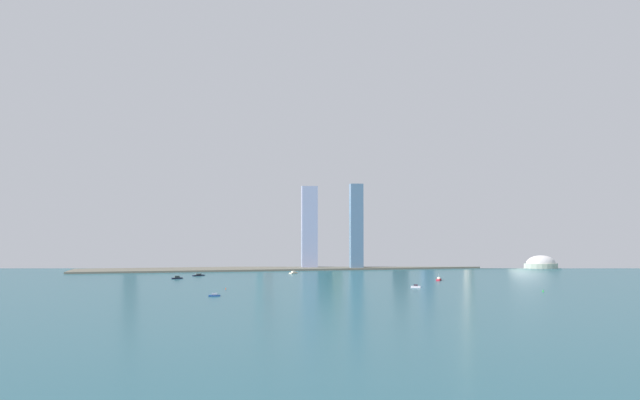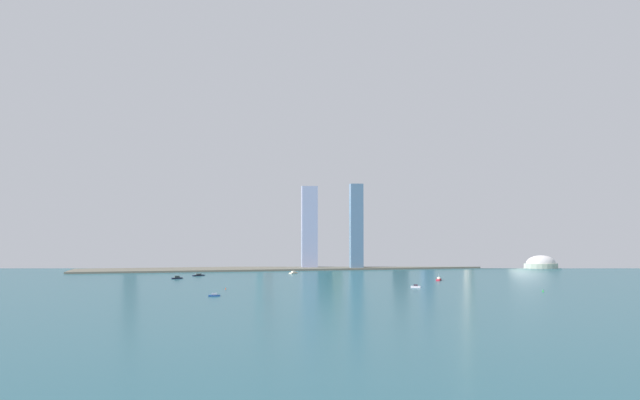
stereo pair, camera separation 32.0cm
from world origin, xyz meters
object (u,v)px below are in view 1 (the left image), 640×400
(boat_1, at_px, (293,273))
(channel_buoy_1, at_px, (226,288))
(channel_buoy_0, at_px, (543,291))
(boat_2, at_px, (177,278))
(skyscraper_0, at_px, (401,244))
(skyscraper_4, at_px, (261,228))
(boat_5, at_px, (214,295))
(boat_4, at_px, (439,279))
(skyscraper_7, at_px, (337,241))
(observation_tower, at_px, (468,181))
(skyscraper_9, at_px, (310,227))
(skyscraper_5, at_px, (427,237))
(boat_0, at_px, (198,275))
(skyscraper_1, at_px, (319,239))
(stadium_dome, at_px, (534,262))
(skyscraper_8, at_px, (356,226))
(boat_3, at_px, (416,287))
(skyscraper_2, at_px, (130,230))
(skyscraper_6, at_px, (331,230))
(skyscraper_3, at_px, (268,222))

(boat_1, distance_m, channel_buoy_1, 210.90)
(channel_buoy_0, bearing_deg, boat_2, 154.02)
(skyscraper_0, height_order, skyscraper_4, skyscraper_4)
(skyscraper_4, distance_m, boat_5, 425.92)
(boat_2, xyz_separation_m, boat_4, (352.79, -74.79, 0.10))
(boat_2, height_order, boat_4, boat_4)
(boat_4, bearing_deg, skyscraper_7, -130.71)
(observation_tower, xyz_separation_m, boat_1, (-309.15, -67.82, -145.71))
(skyscraper_4, xyz_separation_m, boat_1, (40.48, -170.33, -64.80))
(skyscraper_9, bearing_deg, skyscraper_5, 21.84)
(skyscraper_9, height_order, boat_0, skyscraper_9)
(boat_5, bearing_deg, skyscraper_1, 64.71)
(stadium_dome, distance_m, skyscraper_0, 229.99)
(boat_0, height_order, boat_1, boat_1)
(skyscraper_8, relative_size, boat_5, 11.01)
(skyscraper_9, relative_size, boat_3, 11.81)
(boat_1, relative_size, boat_2, 0.97)
(skyscraper_2, height_order, boat_0, skyscraper_2)
(skyscraper_4, relative_size, channel_buoy_0, 47.09)
(skyscraper_0, relative_size, boat_0, 4.60)
(skyscraper_4, relative_size, boat_2, 8.43)
(boat_4, bearing_deg, channel_buoy_0, 59.30)
(skyscraper_0, distance_m, boat_3, 320.77)
(skyscraper_6, xyz_separation_m, skyscraper_7, (6.50, -32.87, -18.33))
(stadium_dome, height_order, boat_0, stadium_dome)
(skyscraper_8, height_order, skyscraper_9, skyscraper_8)
(observation_tower, distance_m, channel_buoy_0, 364.25)
(skyscraper_0, distance_m, boat_4, 238.02)
(boat_2, height_order, channel_buoy_0, boat_2)
(stadium_dome, relative_size, boat_2, 5.67)
(skyscraper_6, distance_m, channel_buoy_1, 399.92)
(boat_5, bearing_deg, skyscraper_6, 62.97)
(skyscraper_3, bearing_deg, skyscraper_8, -23.58)
(channel_buoy_1, bearing_deg, skyscraper_7, 58.70)
(skyscraper_8, bearing_deg, skyscraper_3, 156.42)
(boat_1, distance_m, channel_buoy_0, 370.87)
(skyscraper_5, distance_m, boat_1, 322.77)
(boat_0, distance_m, boat_1, 141.63)
(skyscraper_7, relative_size, channel_buoy_1, 35.51)
(skyscraper_4, bearing_deg, channel_buoy_0, -55.09)
(boat_4, bearing_deg, channel_buoy_1, -49.07)
(skyscraper_1, bearing_deg, skyscraper_4, 164.78)
(skyscraper_3, xyz_separation_m, skyscraper_9, (65.62, -43.25, -9.14))
(channel_buoy_0, bearing_deg, channel_buoy_1, 167.96)
(channel_buoy_0, xyz_separation_m, channel_buoy_1, (-362.15, 77.24, -0.19))
(skyscraper_4, bearing_deg, skyscraper_1, -15.22)
(boat_2, bearing_deg, stadium_dome, 176.78)
(skyscraper_7, bearing_deg, boat_3, -83.79)
(skyscraper_2, height_order, skyscraper_9, skyscraper_9)
(channel_buoy_0, bearing_deg, boat_3, 156.20)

